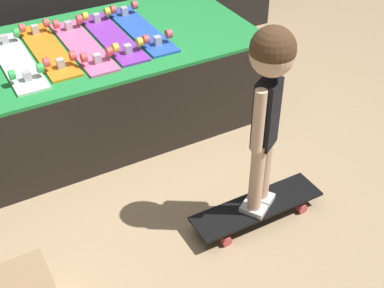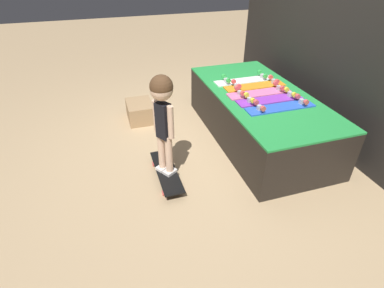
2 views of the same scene
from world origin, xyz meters
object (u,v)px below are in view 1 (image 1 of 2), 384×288
at_px(skateboard_orange_on_rack, 48,49).
at_px(skateboard_on_floor, 257,207).
at_px(skateboard_purple_on_rack, 112,36).
at_px(skateboard_white_on_rack, 16,60).
at_px(child, 269,90).
at_px(skateboard_pink_on_rack, 82,45).
at_px(skateboard_blue_on_rack, 140,28).

bearing_deg(skateboard_orange_on_rack, skateboard_on_floor, -62.65).
bearing_deg(skateboard_purple_on_rack, skateboard_orange_on_rack, 176.64).
height_order(skateboard_orange_on_rack, skateboard_on_floor, skateboard_orange_on_rack).
xyz_separation_m(skateboard_white_on_rack, skateboard_on_floor, (0.83, -1.19, -0.51)).
relative_size(skateboard_orange_on_rack, child, 0.74).
bearing_deg(skateboard_orange_on_rack, skateboard_white_on_rack, -166.68).
distance_m(skateboard_orange_on_rack, skateboard_on_floor, 1.48).
relative_size(skateboard_pink_on_rack, skateboard_purple_on_rack, 1.00).
xyz_separation_m(skateboard_orange_on_rack, skateboard_pink_on_rack, (0.19, -0.05, 0.00)).
distance_m(skateboard_pink_on_rack, skateboard_purple_on_rack, 0.19).
bearing_deg(skateboard_purple_on_rack, skateboard_white_on_rack, -177.72).
xyz_separation_m(skateboard_white_on_rack, skateboard_purple_on_rack, (0.58, 0.02, 0.00)).
relative_size(skateboard_orange_on_rack, skateboard_blue_on_rack, 1.00).
bearing_deg(skateboard_orange_on_rack, child, -62.65).
bearing_deg(child, skateboard_on_floor, -108.04).
relative_size(skateboard_purple_on_rack, skateboard_on_floor, 1.03).
bearing_deg(skateboard_pink_on_rack, skateboard_purple_on_rack, 6.71).
bearing_deg(skateboard_on_floor, skateboard_purple_on_rack, 101.85).
height_order(skateboard_blue_on_rack, skateboard_on_floor, skateboard_blue_on_rack).
height_order(skateboard_purple_on_rack, skateboard_on_floor, skateboard_purple_on_rack).
bearing_deg(skateboard_blue_on_rack, skateboard_on_floor, -87.09).
distance_m(skateboard_pink_on_rack, skateboard_blue_on_rack, 0.39).
relative_size(skateboard_orange_on_rack, skateboard_pink_on_rack, 1.00).
distance_m(skateboard_on_floor, child, 0.71).
height_order(skateboard_white_on_rack, skateboard_on_floor, skateboard_white_on_rack).
xyz_separation_m(skateboard_orange_on_rack, child, (0.64, -1.24, 0.20)).
bearing_deg(child, skateboard_pink_on_rack, 78.49).
bearing_deg(skateboard_blue_on_rack, child, -87.09).
bearing_deg(skateboard_pink_on_rack, skateboard_white_on_rack, -179.95).
distance_m(skateboard_pink_on_rack, skateboard_on_floor, 1.37).
distance_m(skateboard_blue_on_rack, child, 1.24).
xyz_separation_m(skateboard_orange_on_rack, skateboard_blue_on_rack, (0.58, -0.01, 0.00)).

